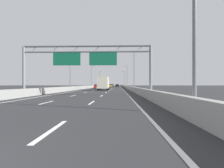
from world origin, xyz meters
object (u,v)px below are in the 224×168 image
at_px(streetlamp_left_far, 92,75).
at_px(silver_car, 118,85).
at_px(streetlamp_right_far, 127,75).
at_px(streetlamp_left_distant, 100,78).
at_px(sign_gantry, 86,57).
at_px(white_car, 104,86).
at_px(green_car, 112,85).
at_px(streetlamp_right_distant, 124,78).
at_px(black_car, 117,86).
at_px(orange_car, 107,86).
at_px(box_truck, 103,83).
at_px(streetlamp_right_mid, 133,68).
at_px(streetlamp_right_near, 190,5).
at_px(red_car, 97,86).
at_px(yellow_car, 111,86).
at_px(streetlamp_left_mid, 71,68).

distance_m(streetlamp_left_far, silver_car, 55.44).
relative_size(streetlamp_right_far, streetlamp_left_distant, 1.00).
height_order(sign_gantry, white_car, sign_gantry).
bearing_deg(sign_gantry, streetlamp_left_distant, 94.50).
xyz_separation_m(white_car, green_car, (3.62, 17.38, 0.06)).
relative_size(streetlamp_left_distant, streetlamp_right_distant, 1.00).
bearing_deg(streetlamp_left_distant, black_car, -61.95).
xyz_separation_m(streetlamp_right_distant, green_car, (-7.33, -0.01, -4.61)).
bearing_deg(orange_car, green_car, 89.51).
bearing_deg(sign_gantry, box_truck, 89.30).
xyz_separation_m(streetlamp_right_mid, streetlamp_right_far, (0.00, 35.96, 0.00)).
bearing_deg(box_truck, streetlamp_left_far, 102.53).
height_order(green_car, box_truck, box_truck).
xyz_separation_m(streetlamp_right_near, orange_car, (-7.71, 62.81, -4.65)).
relative_size(streetlamp_right_far, red_car, 2.23).
distance_m(streetlamp_left_distant, orange_car, 45.86).
relative_size(streetlamp_left_far, yellow_car, 2.22).
bearing_deg(streetlamp_left_far, yellow_car, 66.05).
height_order(sign_gantry, yellow_car, sign_gantry).
relative_size(streetlamp_left_mid, streetlamp_left_distant, 1.00).
bearing_deg(streetlamp_left_mid, sign_gantry, -71.56).
bearing_deg(red_car, streetlamp_right_distant, 78.37).
bearing_deg(box_truck, streetlamp_left_distant, 96.23).
bearing_deg(silver_car, sign_gantry, -91.80).
relative_size(streetlamp_left_distant, box_truck, 1.15).
bearing_deg(orange_car, streetlamp_left_distant, 99.10).
xyz_separation_m(streetlamp_right_near, white_car, (-10.94, 90.48, -4.67)).
relative_size(silver_car, box_truck, 0.54).
xyz_separation_m(streetlamp_left_mid, streetlamp_right_mid, (14.93, 0.00, 0.00)).
distance_m(streetlamp_left_far, box_truck, 35.70).
bearing_deg(streetlamp_right_mid, streetlamp_right_near, -90.00).
bearing_deg(streetlamp_right_near, silver_car, 91.81).
distance_m(streetlamp_right_near, streetlamp_left_far, 73.45).
bearing_deg(streetlamp_right_distant, streetlamp_right_far, -90.00).
bearing_deg(sign_gantry, streetlamp_left_far, 97.26).
distance_m(sign_gantry, streetlamp_right_near, 15.64).
relative_size(streetlamp_right_distant, green_car, 2.08).
relative_size(yellow_car, orange_car, 0.92).
xyz_separation_m(streetlamp_right_mid, yellow_car, (-7.53, 52.62, -4.66)).
bearing_deg(streetlamp_right_far, streetlamp_left_far, 180.00).
bearing_deg(orange_car, black_car, 81.73).
relative_size(streetlamp_right_near, streetlamp_right_far, 1.00).
bearing_deg(streetlamp_left_far, white_car, 77.88).
height_order(streetlamp_right_far, yellow_car, streetlamp_right_far).
bearing_deg(white_car, sign_gantry, -87.44).
bearing_deg(box_truck, orange_car, 91.09).
bearing_deg(white_car, streetlamp_left_mid, -94.18).
height_order(streetlamp_right_near, streetlamp_left_distant, same).
height_order(sign_gantry, streetlamp_right_far, streetlamp_right_far).
distance_m(sign_gantry, streetlamp_right_far, 58.69).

